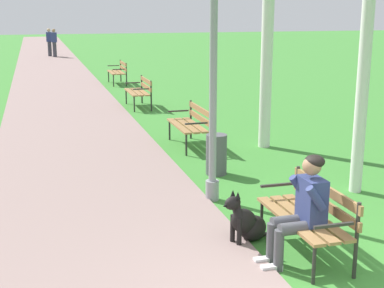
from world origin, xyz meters
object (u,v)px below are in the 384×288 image
park_bench_mid (191,122)px  litter_bin (216,154)px  pedestrian_distant (49,42)px  park_bench_near (310,212)px  dog_black (247,222)px  pedestrian_further_distant (54,43)px  lamp_post_near (213,58)px  park_bench_furthest (119,71)px  park_bench_far (140,90)px  person_seated_on_near_bench (302,206)px

park_bench_mid → litter_bin: bearing=-93.5°
litter_bin → pedestrian_distant: (-1.99, 25.26, 0.49)m
park_bench_near → park_bench_mid: bearing=89.1°
dog_black → pedestrian_further_distant: bearing=92.5°
lamp_post_near → litter_bin: size_ratio=5.81×
park_bench_furthest → park_bench_mid: bearing=-90.0°
park_bench_furthest → dog_black: bearing=-92.6°
park_bench_furthest → park_bench_far: bearing=-91.7°
litter_bin → pedestrian_further_distant: size_ratio=0.42×
person_seated_on_near_bench → pedestrian_further_distant: bearing=93.2°
park_bench_near → person_seated_on_near_bench: size_ratio=1.20×
person_seated_on_near_bench → pedestrian_further_distant: 28.16m
lamp_post_near → pedestrian_distant: size_ratio=2.46×
park_bench_mid → pedestrian_further_distant: pedestrian_further_distant is taller
person_seated_on_near_bench → litter_bin: (0.17, 3.52, -0.33)m
park_bench_near → dog_black: 0.80m
park_bench_furthest → litter_bin: (-0.12, -12.09, -0.16)m
park_bench_far → park_bench_furthest: size_ratio=1.00×
person_seated_on_near_bench → park_bench_far: bearing=89.2°
litter_bin → park_bench_mid: bearing=86.5°
park_bench_near → lamp_post_near: size_ratio=0.37×
park_bench_mid → park_bench_near: bearing=-90.9°
park_bench_furthest → litter_bin: park_bench_furthest is taller
lamp_post_near → pedestrian_distant: lamp_post_near is taller
lamp_post_near → pedestrian_distant: (-1.52, 26.50, -1.26)m
park_bench_near → lamp_post_near: 2.66m
park_bench_near → person_seated_on_near_bench: bearing=-135.3°
litter_bin → pedestrian_distant: 25.34m
park_bench_near → litter_bin: 3.32m
pedestrian_further_distant → park_bench_furthest: bearing=-81.6°
park_bench_near → park_bench_far: 10.20m
litter_bin → park_bench_furthest: bearing=89.4°
park_bench_near → park_bench_far: size_ratio=1.00×
person_seated_on_near_bench → lamp_post_near: 2.70m
litter_bin → pedestrian_further_distant: pedestrian_further_distant is taller
park_bench_mid → litter_bin: size_ratio=2.14×
person_seated_on_near_bench → pedestrian_distant: 28.83m
park_bench_furthest → lamp_post_near: size_ratio=0.37×
dog_black → litter_bin: size_ratio=1.14×
park_bench_mid → pedestrian_distant: size_ratio=0.91×
pedestrian_further_distant → park_bench_far: bearing=-84.5°
park_bench_furthest → park_bench_near: bearing=-90.3°
park_bench_furthest → pedestrian_distant: size_ratio=0.91×
park_bench_far → litter_bin: park_bench_far is taller
park_bench_furthest → pedestrian_further_distant: 12.65m
park_bench_near → pedestrian_distant: pedestrian_distant is taller
lamp_post_near → litter_bin: bearing=69.1°
pedestrian_further_distant → pedestrian_distant: bearing=111.6°
park_bench_mid → dog_black: size_ratio=1.88×
park_bench_mid → park_bench_far: same height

